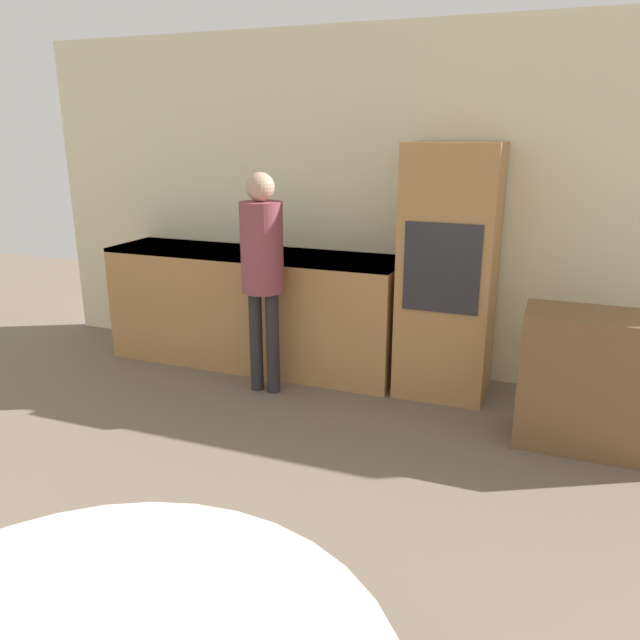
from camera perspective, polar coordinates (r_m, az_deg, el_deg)
name	(u,v)px	position (r m, az deg, el deg)	size (l,w,h in m)	color
wall_back	(429,207)	(4.81, 9.92, 10.10)	(6.73, 0.05, 2.60)	beige
kitchen_counter	(253,307)	(5.08, -6.11, 1.19)	(2.39, 0.60, 0.94)	#AD7A47
oven_unit	(449,273)	(4.51, 11.68, 4.27)	(0.63, 0.59, 1.78)	#AD7A47
sideboard	(603,383)	(4.08, 24.42, -5.23)	(0.95, 0.45, 0.84)	brown
person_standing	(262,259)	(4.39, -5.31, 5.55)	(0.30, 0.30, 1.58)	#262628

